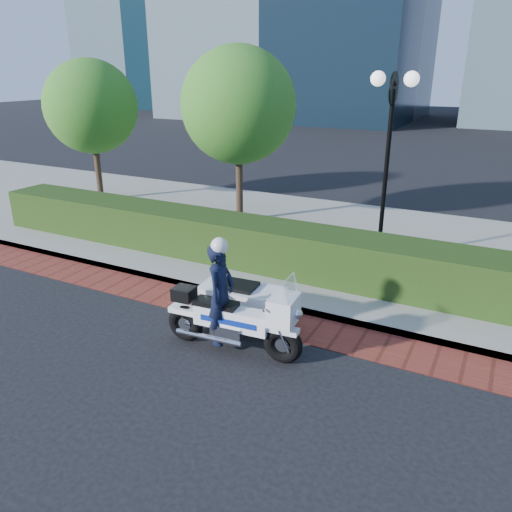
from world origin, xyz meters
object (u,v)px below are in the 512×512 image
at_px(lamppost, 389,139).
at_px(tree_a, 91,107).
at_px(police_motorcycle, 236,305).
at_px(tree_b, 238,106).

distance_m(lamppost, tree_a, 10.09).
xyz_separation_m(lamppost, police_motorcycle, (-1.27, -4.61, -2.29)).
bearing_deg(tree_a, police_motorcycle, -34.06).
xyz_separation_m(tree_a, police_motorcycle, (8.73, -5.91, -2.55)).
xyz_separation_m(tree_a, tree_b, (5.50, 0.00, 0.21)).
relative_size(tree_a, police_motorcycle, 1.89).
relative_size(lamppost, tree_a, 0.92).
bearing_deg(lamppost, tree_a, 172.59).
bearing_deg(tree_a, tree_b, 0.00).
relative_size(tree_a, tree_b, 0.94).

